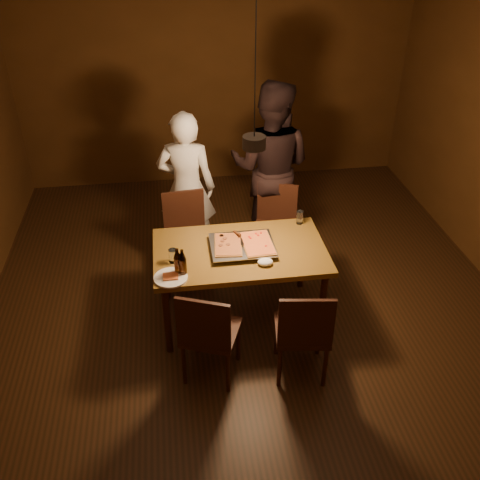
{
  "coord_description": "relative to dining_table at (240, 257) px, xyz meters",
  "views": [
    {
      "loc": [
        -0.65,
        -3.78,
        3.35
      ],
      "look_at": [
        -0.11,
        0.03,
        0.85
      ],
      "focal_mm": 40.0,
      "sensor_mm": 36.0,
      "label": 1
    }
  ],
  "objects": [
    {
      "name": "water_glass_right",
      "position": [
        0.62,
        0.36,
        0.14
      ],
      "size": [
        0.06,
        0.06,
        0.13
      ],
      "primitive_type": "cylinder",
      "color": "silver",
      "rests_on": "dining_table"
    },
    {
      "name": "water_glass_left",
      "position": [
        -0.58,
        -0.1,
        0.13
      ],
      "size": [
        0.07,
        0.07,
        0.12
      ],
      "primitive_type": "cylinder",
      "color": "silver",
      "rests_on": "dining_table"
    },
    {
      "name": "spatula",
      "position": [
        0.04,
        0.03,
        0.14
      ],
      "size": [
        0.16,
        0.26,
        0.04
      ],
      "primitive_type": null,
      "rotation": [
        0.0,
        0.0,
        0.33
      ],
      "color": "silver",
      "rests_on": "pizza_tray"
    },
    {
      "name": "pizza_tray",
      "position": [
        0.02,
        0.01,
        0.1
      ],
      "size": [
        0.56,
        0.46,
        0.05
      ],
      "primitive_type": "cube",
      "rotation": [
        0.0,
        0.0,
        0.02
      ],
      "color": "silver",
      "rests_on": "dining_table"
    },
    {
      "name": "room_shell",
      "position": [
        0.11,
        -0.03,
        0.72
      ],
      "size": [
        6.0,
        6.0,
        6.0
      ],
      "color": "#381E0F",
      "rests_on": "ground"
    },
    {
      "name": "pizza_meat",
      "position": [
        -0.1,
        0.01,
        0.13
      ],
      "size": [
        0.27,
        0.39,
        0.02
      ],
      "primitive_type": "cube",
      "rotation": [
        0.0,
        0.0,
        -0.1
      ],
      "color": "maroon",
      "rests_on": "pizza_tray"
    },
    {
      "name": "dining_table",
      "position": [
        0.0,
        0.0,
        0.0
      ],
      "size": [
        1.5,
        0.9,
        0.75
      ],
      "color": "brown",
      "rests_on": "floor"
    },
    {
      "name": "chair_near_left",
      "position": [
        -0.36,
        -0.73,
        -0.14
      ],
      "size": [
        0.54,
        0.54,
        0.49
      ],
      "rotation": [
        0.0,
        0.0,
        -0.37
      ],
      "color": "#38190F",
      "rests_on": "floor"
    },
    {
      "name": "chair_near_right",
      "position": [
        0.38,
        -0.82,
        -0.14
      ],
      "size": [
        0.47,
        0.47,
        0.49
      ],
      "rotation": [
        0.0,
        0.0,
        -0.14
      ],
      "color": "#38190F",
      "rests_on": "floor"
    },
    {
      "name": "chair_far_left",
      "position": [
        -0.44,
        0.78,
        -0.14
      ],
      "size": [
        0.46,
        0.46,
        0.49
      ],
      "rotation": [
        0.0,
        0.0,
        3.24
      ],
      "color": "#38190F",
      "rests_on": "floor"
    },
    {
      "name": "diner_dark",
      "position": [
        0.5,
        1.24,
        0.25
      ],
      "size": [
        1.1,
        1.0,
        1.85
      ],
      "primitive_type": "imported",
      "rotation": [
        0.0,
        0.0,
        2.73
      ],
      "color": "black",
      "rests_on": "floor"
    },
    {
      "name": "diner_white",
      "position": [
        -0.4,
        1.11,
        0.14
      ],
      "size": [
        0.66,
        0.49,
        1.63
      ],
      "primitive_type": "imported",
      "rotation": [
        0.0,
        0.0,
        2.95
      ],
      "color": "silver",
      "rests_on": "floor"
    },
    {
      "name": "pendant_lamp",
      "position": [
        0.11,
        -0.03,
        1.08
      ],
      "size": [
        0.18,
        0.18,
        1.1
      ],
      "color": "black",
      "rests_on": "ceiling"
    },
    {
      "name": "pizza_cheese",
      "position": [
        0.15,
        -0.01,
        0.13
      ],
      "size": [
        0.27,
        0.41,
        0.02
      ],
      "primitive_type": "cube",
      "rotation": [
        0.0,
        0.0,
        0.05
      ],
      "color": "gold",
      "rests_on": "pizza_tray"
    },
    {
      "name": "napkin",
      "position": [
        0.18,
        -0.25,
        0.1
      ],
      "size": [
        0.13,
        0.1,
        0.05
      ],
      "primitive_type": "ellipsoid",
      "color": "white",
      "rests_on": "dining_table"
    },
    {
      "name": "plate_slice",
      "position": [
        -0.61,
        -0.33,
        0.08
      ],
      "size": [
        0.28,
        0.28,
        0.03
      ],
      "color": "white",
      "rests_on": "dining_table"
    },
    {
      "name": "chair_far_right",
      "position": [
        0.48,
        0.83,
        -0.14
      ],
      "size": [
        0.56,
        0.56,
        0.49
      ],
      "rotation": [
        0.0,
        0.0,
        2.72
      ],
      "color": "#38190F",
      "rests_on": "floor"
    },
    {
      "name": "beer_bottle_a",
      "position": [
        -0.54,
        -0.27,
        0.19
      ],
      "size": [
        0.06,
        0.06,
        0.24
      ],
      "color": "black",
      "rests_on": "dining_table"
    },
    {
      "name": "beer_bottle_b",
      "position": [
        -0.51,
        -0.29,
        0.19
      ],
      "size": [
        0.06,
        0.06,
        0.24
      ],
      "color": "black",
      "rests_on": "dining_table"
    }
  ]
}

